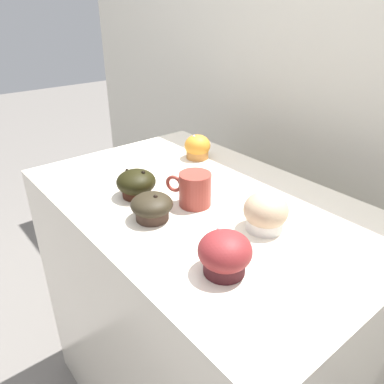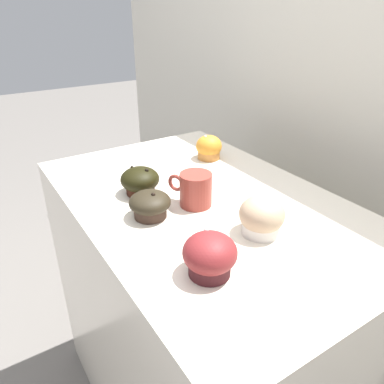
% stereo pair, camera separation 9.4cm
% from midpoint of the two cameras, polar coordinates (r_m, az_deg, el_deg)
% --- Properties ---
extents(wall_back, '(3.20, 0.10, 1.80)m').
position_cam_midpoint_polar(wall_back, '(1.41, 24.60, 5.81)').
color(wall_back, beige).
rests_on(wall_back, ground).
extents(display_counter, '(1.00, 0.64, 0.88)m').
position_cam_midpoint_polar(display_counter, '(1.27, 3.84, -18.96)').
color(display_counter, silver).
rests_on(display_counter, ground).
extents(muffin_front_center, '(0.10, 0.10, 0.07)m').
position_cam_midpoint_polar(muffin_front_center, '(0.91, -3.64, -1.87)').
color(muffin_front_center, '#3E2B21').
rests_on(muffin_front_center, display_counter).
extents(muffin_back_left, '(0.11, 0.11, 0.08)m').
position_cam_midpoint_polar(muffin_back_left, '(1.02, -5.33, 1.61)').
color(muffin_back_left, '#391B11').
rests_on(muffin_back_left, display_counter).
extents(muffin_back_right, '(0.11, 0.11, 0.09)m').
position_cam_midpoint_polar(muffin_back_right, '(0.72, 6.50, -9.72)').
color(muffin_back_right, '#45191D').
rests_on(muffin_back_right, display_counter).
extents(muffin_front_left, '(0.10, 0.10, 0.09)m').
position_cam_midpoint_polar(muffin_front_left, '(0.86, 13.66, -3.81)').
color(muffin_front_left, silver).
rests_on(muffin_front_left, display_counter).
extents(muffin_front_right, '(0.09, 0.09, 0.08)m').
position_cam_midpoint_polar(muffin_front_right, '(1.26, 4.74, 6.67)').
color(muffin_front_right, '#C8803C').
rests_on(muffin_front_right, display_counter).
extents(coffee_cup, '(0.12, 0.08, 0.09)m').
position_cam_midpoint_polar(coffee_cup, '(0.96, 3.29, 0.43)').
color(coffee_cup, '#99382D').
rests_on(coffee_cup, display_counter).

